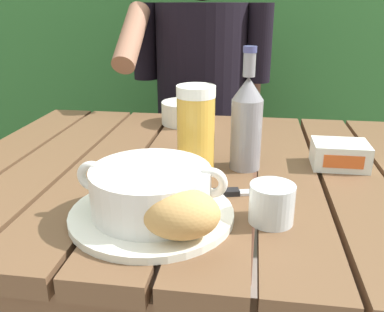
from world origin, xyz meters
The scene contains 13 objects.
dining_table centered at (0.00, 0.00, 0.62)m, with size 1.13×0.81×0.72m.
hedge_backdrop centered at (0.11, 1.43, 0.97)m, with size 3.72×0.84×2.49m.
chair_near_diner centered at (-0.13, 0.85, 0.46)m, with size 0.44×0.48×0.95m.
person_eating centered at (-0.14, 0.65, 0.73)m, with size 0.48×0.47×1.25m.
serving_plate centered at (-0.10, -0.23, 0.73)m, with size 0.26×0.26×0.01m.
soup_bowl centered at (-0.10, -0.23, 0.77)m, with size 0.24×0.19×0.08m.
bread_roll centered at (-0.04, -0.30, 0.77)m, with size 0.12×0.09×0.07m.
beer_glass centered at (-0.06, -0.04, 0.81)m, with size 0.07×0.07×0.18m.
beer_bottle centered at (0.04, 0.00, 0.82)m, with size 0.06×0.06×0.24m.
water_glass_small centered at (0.09, -0.22, 0.75)m, with size 0.07×0.07×0.06m.
butter_tub centered at (0.23, 0.03, 0.75)m, with size 0.11×0.09×0.05m.
table_knife centered at (0.03, -0.13, 0.73)m, with size 0.17×0.06×0.01m.
diner_bowl centered at (-0.13, 0.31, 0.75)m, with size 0.13×0.13×0.06m.
Camera 1 is at (0.05, -0.81, 1.05)m, focal length 38.94 mm.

